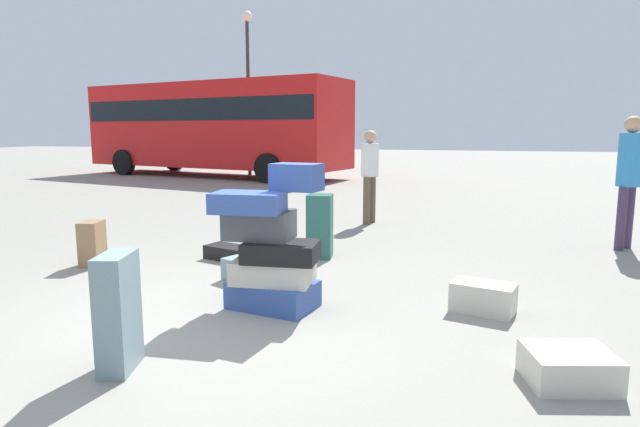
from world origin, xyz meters
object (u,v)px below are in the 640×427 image
suitcase_black_white_trunk (231,253)px  person_bearded_onlooker (370,168)px  suitcase_cream_behind_tower (483,298)px  lamp_post (248,68)px  suitcase_tower (271,249)px  suitcase_slate_foreground_near (118,312)px  suitcase_teal_left_side (320,226)px  suitcase_slate_right_side (248,270)px  suitcase_cream_foreground_far (569,367)px  person_tourist_with_camera (629,171)px  parked_bus (214,123)px  suitcase_brown_upright_blue (92,243)px

suitcase_black_white_trunk → person_bearded_onlooker: (1.15, 3.04, 0.86)m
suitcase_cream_behind_tower → lamp_post: size_ratio=0.09×
suitcase_tower → suitcase_slate_foreground_near: 1.55m
suitcase_teal_left_side → lamp_post: lamp_post is taller
suitcase_slate_right_side → lamp_post: 14.26m
suitcase_slate_foreground_near → suitcase_cream_foreground_far: bearing=-3.7°
person_tourist_with_camera → suitcase_cream_behind_tower: bearing=6.0°
suitcase_slate_foreground_near → suitcase_slate_right_side: bearing=75.0°
suitcase_slate_foreground_near → parked_bus: 15.52m
suitcase_cream_behind_tower → suitcase_brown_upright_blue: bearing=-171.1°
suitcase_cream_foreground_far → person_tourist_with_camera: (1.35, 4.39, 0.95)m
suitcase_teal_left_side → lamp_post: (-5.87, 11.43, 3.32)m
suitcase_slate_right_side → suitcase_brown_upright_blue: bearing=-159.5°
suitcase_teal_left_side → person_tourist_with_camera: 4.15m
suitcase_brown_upright_blue → person_tourist_with_camera: bearing=7.6°
suitcase_slate_right_side → suitcase_teal_left_side: bearing=95.6°
suitcase_slate_right_side → suitcase_cream_foreground_far: 3.27m
suitcase_cream_behind_tower → person_bearded_onlooker: person_bearded_onlooker is taller
suitcase_tower → suitcase_cream_behind_tower: suitcase_tower is taller
suitcase_teal_left_side → suitcase_brown_upright_blue: suitcase_teal_left_side is taller
person_bearded_onlooker → lamp_post: 11.02m
suitcase_slate_right_side → person_tourist_with_camera: size_ratio=0.30×
suitcase_brown_upright_blue → lamp_post: (-3.39, 12.54, 3.46)m
suitcase_cream_behind_tower → parked_bus: 15.12m
suitcase_slate_foreground_near → suitcase_brown_upright_blue: suitcase_slate_foreground_near is taller
suitcase_cream_foreground_far → parked_bus: (-9.27, 13.46, 1.73)m
suitcase_tower → suitcase_cream_behind_tower: size_ratio=2.44×
suitcase_black_white_trunk → person_tourist_with_camera: 5.28m
person_bearded_onlooker → suitcase_teal_left_side: bearing=11.9°
suitcase_cream_foreground_far → suitcase_brown_upright_blue: suitcase_brown_upright_blue is taller
suitcase_tower → suitcase_slate_right_side: size_ratio=2.40×
suitcase_cream_foreground_far → suitcase_slate_foreground_near: bearing=176.8°
suitcase_slate_right_side → lamp_post: bearing=137.6°
suitcase_tower → person_tourist_with_camera: person_tourist_with_camera is taller
suitcase_slate_right_side → suitcase_slate_foreground_near: size_ratio=0.68×
parked_bus → lamp_post: (0.97, 0.80, 1.89)m
suitcase_slate_right_side → suitcase_cream_foreground_far: bearing=-4.4°
suitcase_tower → person_bearded_onlooker: bearing=89.6°
suitcase_slate_foreground_near → suitcase_brown_upright_blue: 3.10m
suitcase_tower → person_bearded_onlooker: (0.03, 4.58, 0.41)m
suitcase_tower → suitcase_teal_left_side: (-0.10, 1.96, -0.14)m
suitcase_black_white_trunk → suitcase_cream_foreground_far: bearing=-18.1°
suitcase_cream_foreground_far → person_tourist_with_camera: person_tourist_with_camera is taller
suitcase_tower → suitcase_cream_foreground_far: (2.33, -0.87, -0.43)m
suitcase_slate_foreground_near → lamp_post: bearing=94.8°
suitcase_cream_foreground_far → suitcase_tower: bearing=144.6°
suitcase_tower → person_tourist_with_camera: size_ratio=0.73×
suitcase_tower → lamp_post: bearing=114.0°
suitcase_teal_left_side → suitcase_slate_right_side: 1.35m
suitcase_slate_foreground_near → suitcase_cream_behind_tower: suitcase_slate_foreground_near is taller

